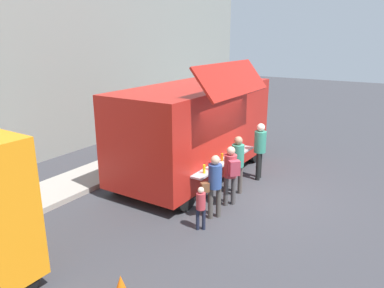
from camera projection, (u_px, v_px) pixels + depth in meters
The scene contains 9 objects.
ground_plane at pixel (251, 194), 10.46m from camera, with size 60.00×60.00×0.00m, color #38383D.
curb_strip at pixel (37, 199), 10.01m from camera, with size 28.00×1.60×0.15m, color #9E998E.
food_truck_main at pixel (195, 127), 11.50m from camera, with size 5.93×3.18×3.66m.
trash_bin at pixel (203, 124), 16.63m from camera, with size 0.60×0.60×1.01m, color #2F6539.
customer_front_ordering at pixel (238, 160), 10.21m from camera, with size 0.35×0.35×1.70m.
customer_mid_with_backpack at pixel (231, 170), 9.51m from camera, with size 0.49×0.51×1.63m.
customer_rear_waiting at pixel (214, 182), 8.87m from camera, with size 0.49×0.44×1.62m.
customer_extra_browsing at pixel (260, 146), 11.32m from camera, with size 0.37×0.36×1.79m.
child_near_queue at pixel (201, 204), 8.39m from camera, with size 0.22×0.22×1.07m.
Camera 1 is at (-9.04, -3.69, 4.36)m, focal length 34.31 mm.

